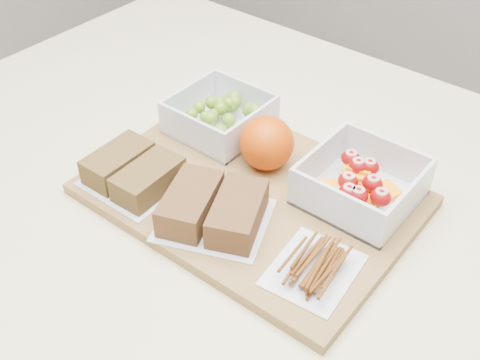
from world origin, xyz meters
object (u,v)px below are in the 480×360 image
(fruit_container, at_px, (360,185))
(pretzel_bag, at_px, (314,264))
(grape_container, at_px, (222,117))
(sandwich_bag_left, at_px, (133,172))
(cutting_board, at_px, (251,195))
(sandwich_bag_center, at_px, (214,209))
(orange, at_px, (267,143))

(fruit_container, distance_m, pretzel_bag, 0.15)
(grape_container, bearing_deg, sandwich_bag_left, -93.96)
(sandwich_bag_left, bearing_deg, pretzel_bag, 4.05)
(cutting_board, xyz_separation_m, sandwich_bag_center, (-0.00, -0.08, 0.03))
(sandwich_bag_left, bearing_deg, orange, 50.95)
(fruit_container, xyz_separation_m, pretzel_bag, (0.02, -0.14, -0.01))
(cutting_board, relative_size, orange, 5.53)
(sandwich_bag_left, bearing_deg, cutting_board, 32.79)
(cutting_board, relative_size, pretzel_bag, 3.51)
(orange, height_order, pretzel_bag, orange)
(grape_container, bearing_deg, pretzel_bag, -29.49)
(cutting_board, relative_size, sandwich_bag_center, 2.47)
(orange, bearing_deg, sandwich_bag_left, -129.05)
(cutting_board, distance_m, sandwich_bag_left, 0.16)
(cutting_board, bearing_deg, sandwich_bag_left, -147.83)
(orange, distance_m, sandwich_bag_center, 0.14)
(pretzel_bag, bearing_deg, fruit_container, 99.58)
(pretzel_bag, bearing_deg, grape_container, 150.51)
(orange, xyz_separation_m, sandwich_bag_center, (0.02, -0.13, -0.02))
(orange, bearing_deg, fruit_container, 8.17)
(sandwich_bag_left, distance_m, pretzel_bag, 0.28)
(orange, height_order, sandwich_bag_left, orange)
(grape_container, relative_size, fruit_container, 0.94)
(fruit_container, relative_size, pretzel_bag, 1.15)
(fruit_container, bearing_deg, orange, -171.83)
(sandwich_bag_left, xyz_separation_m, pretzel_bag, (0.28, 0.02, -0.01))
(cutting_board, height_order, sandwich_bag_left, sandwich_bag_left)
(cutting_board, height_order, orange, orange)
(sandwich_bag_center, xyz_separation_m, pretzel_bag, (0.14, 0.01, -0.01))
(cutting_board, xyz_separation_m, orange, (-0.02, 0.06, 0.05))
(orange, xyz_separation_m, sandwich_bag_left, (-0.12, -0.14, -0.02))
(orange, relative_size, pretzel_bag, 0.64)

